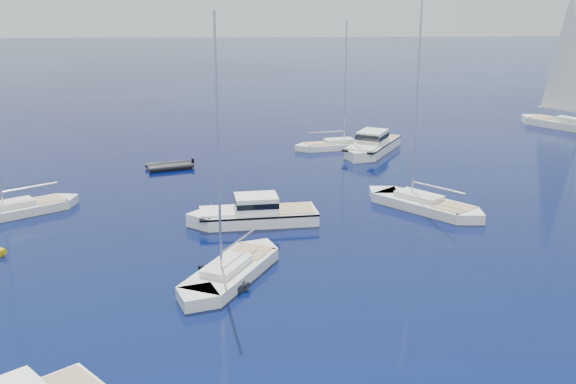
% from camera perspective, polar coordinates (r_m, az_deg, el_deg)
% --- Properties ---
extents(motor_cruiser_centre, '(10.12, 4.15, 2.58)m').
position_cam_1_polar(motor_cruiser_centre, '(49.78, -2.79, -2.52)').
color(motor_cruiser_centre, white).
rests_on(motor_cruiser_centre, ground).
extents(motor_cruiser_distant, '(7.73, 10.82, 2.76)m').
position_cam_1_polar(motor_cruiser_distant, '(70.96, 6.74, 3.19)').
color(motor_cruiser_distant, white).
rests_on(motor_cruiser_distant, ground).
extents(sailboat_fore, '(7.00, 10.71, 15.51)m').
position_cam_1_polar(sailboat_fore, '(40.89, -4.66, -6.92)').
color(sailboat_fore, silver).
rests_on(sailboat_fore, ground).
extents(sailboat_mid_r, '(9.35, 9.99, 15.98)m').
position_cam_1_polar(sailboat_mid_r, '(53.76, 10.86, -1.35)').
color(sailboat_mid_r, white).
rests_on(sailboat_mid_r, ground).
extents(sailboat_mid_l, '(9.38, 7.91, 14.41)m').
position_cam_1_polar(sailboat_mid_l, '(55.31, -20.99, -1.67)').
color(sailboat_mid_l, silver).
rests_on(sailboat_mid_l, ground).
extents(sailboat_centre, '(9.31, 4.28, 13.26)m').
position_cam_1_polar(sailboat_centre, '(72.33, 3.86, 3.53)').
color(sailboat_centre, white).
rests_on(sailboat_centre, ground).
extents(sailboat_sails_r, '(10.33, 12.01, 18.58)m').
position_cam_1_polar(sailboat_sails_r, '(88.55, 21.61, 4.81)').
color(sailboat_sails_r, white).
rests_on(sailboat_sails_r, ground).
extents(tender_grey_near, '(3.64, 3.63, 0.95)m').
position_cam_1_polar(tender_grey_near, '(39.90, -5.45, -7.55)').
color(tender_grey_near, black).
rests_on(tender_grey_near, ground).
extents(tender_grey_far, '(4.89, 3.68, 0.95)m').
position_cam_1_polar(tender_grey_far, '(65.15, -9.53, 1.87)').
color(tender_grey_far, black).
rests_on(tender_grey_far, ground).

